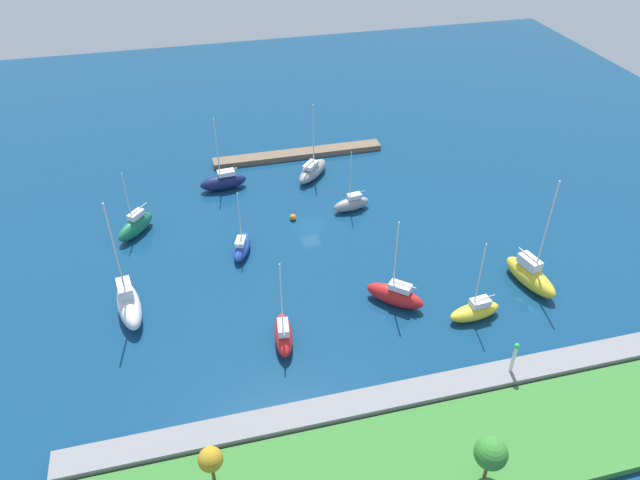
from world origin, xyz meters
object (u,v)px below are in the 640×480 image
Objects in this scene: park_tree_west at (211,460)px; sailboat_yellow_off_beacon at (475,311)px; sailboat_navy_center_basin at (223,181)px; mooring_buoy_orange at (293,217)px; sailboat_gray_lone_south at (352,204)px; harbor_beacon at (514,355)px; pier_dock at (298,154)px; sailboat_red_along_channel at (283,334)px; sailboat_gray_east_end at (312,171)px; sailboat_green_inner_mooring at (135,226)px; sailboat_blue_mid_basin at (242,246)px; sailboat_yellow_west_end at (530,275)px; park_tree_midwest at (491,453)px; sailboat_white_lone_north at (129,304)px; sailboat_red_far_south at (395,295)px.

sailboat_yellow_off_beacon reaches higher than park_tree_west.
sailboat_navy_center_basin is 13.48m from mooring_buoy_orange.
harbor_beacon is at bearing 91.86° from sailboat_gray_lone_south.
harbor_beacon is 9.21m from sailboat_yellow_off_beacon.
sailboat_red_along_channel reaches higher than pier_dock.
sailboat_gray_east_end is (3.22, -10.21, 0.12)m from sailboat_gray_lone_south.
sailboat_green_inner_mooring is (6.30, -39.48, -2.79)m from park_tree_west.
harbor_beacon is 35.61m from sailboat_blue_mid_basin.
sailboat_green_inner_mooring is (29.53, -1.38, 0.28)m from sailboat_gray_lone_south.
sailboat_gray_lone_south is at bearing -79.67° from sailboat_yellow_off_beacon.
park_tree_midwest is at bearing -50.00° from sailboat_yellow_west_end.
pier_dock is 17.77m from sailboat_gray_lone_south.
sailboat_white_lone_north is 36.65m from sailboat_gray_east_end.
sailboat_gray_east_end is at bearing -11.27° from sailboat_red_along_channel.
sailboat_white_lone_north is (46.16, -6.23, 0.18)m from sailboat_yellow_west_end.
sailboat_yellow_west_end is 26.20m from sailboat_gray_lone_south.
sailboat_white_lone_north is (26.33, 31.89, 1.23)m from pier_dock.
sailboat_green_inner_mooring reaches higher than park_tree_midwest.
sailboat_red_far_south is at bearing -112.53° from sailboat_blue_mid_basin.
sailboat_green_inner_mooring is at bearing -43.88° from harbor_beacon.
sailboat_gray_east_end is at bearing -160.87° from sailboat_yellow_west_end.
mooring_buoy_orange is at bearing -80.09° from park_tree_midwest.
park_tree_west is 4.98× the size of mooring_buoy_orange.
sailboat_white_lone_north reaches higher than sailboat_red_far_south.
sailboat_navy_center_basin is at bearing -40.31° from sailboat_gray_lone_south.
park_tree_west is 0.39× the size of sailboat_red_far_south.
sailboat_blue_mid_basin is 0.93× the size of sailboat_green_inner_mooring.
sailboat_gray_lone_south is 0.98× the size of sailboat_green_inner_mooring.
sailboat_white_lone_north reaches higher than sailboat_red_along_channel.
sailboat_red_far_south is at bearing -105.28° from sailboat_yellow_west_end.
sailboat_green_inner_mooring is at bearing 78.72° from sailboat_blue_mid_basin.
sailboat_blue_mid_basin is 0.77× the size of sailboat_navy_center_basin.
sailboat_gray_lone_south is at bearing -120.92° from sailboat_gray_east_end.
sailboat_navy_center_basin reaches higher than harbor_beacon.
sailboat_gray_east_end is (9.76, -43.51, -2.18)m from harbor_beacon.
sailboat_yellow_off_beacon is (-11.00, 41.74, 0.61)m from pier_dock.
sailboat_yellow_west_end reaches higher than pier_dock.
harbor_beacon is at bearing -108.95° from sailboat_red_along_channel.
park_tree_midwest is (7.64, 9.75, 0.75)m from harbor_beacon.
sailboat_navy_center_basin is at bearing -73.51° from park_tree_midwest.
sailboat_yellow_west_end is 1.30× the size of sailboat_red_far_south.
sailboat_yellow_west_end is (-39.17, -17.31, -2.65)m from park_tree_west.
sailboat_gray_lone_south is (-1.10, -43.06, -3.05)m from park_tree_midwest.
sailboat_navy_center_basin reaches higher than mooring_buoy_orange.
sailboat_yellow_west_end is at bearing 117.49° from pier_dock.
sailboat_red_far_south is 12.81× the size of mooring_buoy_orange.
sailboat_yellow_west_end is at bearing -78.54° from sailboat_red_along_channel.
pier_dock is at bearing 161.79° from sailboat_green_inner_mooring.
sailboat_red_far_south is at bearing 78.60° from sailboat_gray_lone_south.
sailboat_red_along_channel is (10.47, 40.32, 0.85)m from pier_dock.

